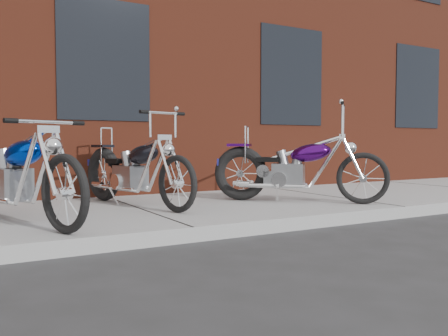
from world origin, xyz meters
TOP-DOWN VIEW (x-y plane):
  - ground at (0.00, 0.00)m, footprint 120.00×120.00m
  - sidewalk at (0.00, 1.50)m, footprint 22.00×3.00m
  - building_brick at (0.00, 8.00)m, footprint 22.00×10.00m
  - chopper_purple at (2.08, 1.08)m, footprint 1.77×1.77m
  - chopper_blue at (-1.47, 1.15)m, footprint 1.02×2.38m
  - chopper_third at (0.03, 1.80)m, footprint 0.80×2.29m

SIDE VIEW (x-z plane):
  - ground at x=0.00m, z-range 0.00..0.00m
  - sidewalk at x=0.00m, z-range 0.00..0.15m
  - chopper_third at x=0.03m, z-range -0.02..1.17m
  - chopper_purple at x=2.08m, z-range -0.09..1.25m
  - chopper_blue at x=-1.47m, z-range 0.06..1.14m
  - building_brick at x=0.00m, z-range 0.00..8.00m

